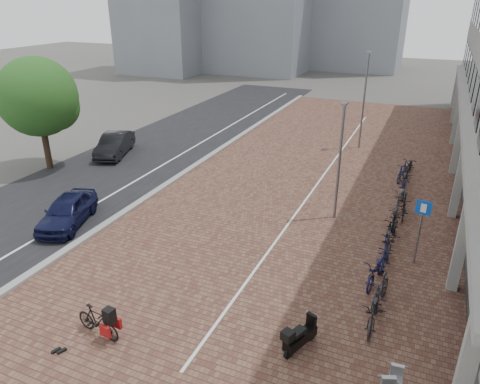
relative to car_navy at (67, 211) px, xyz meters
name	(u,v)px	position (x,y,z in m)	size (l,w,h in m)	color
ground	(170,291)	(6.69, -2.47, -0.65)	(140.00, 140.00, 0.00)	#474442
plaza_brick	(317,179)	(8.69, 9.53, -0.64)	(14.50, 42.00, 0.04)	brown
street_asphalt	(148,154)	(-2.31, 9.53, -0.65)	(8.00, 50.00, 0.03)	black
curb	(202,161)	(1.59, 9.53, -0.58)	(0.35, 42.00, 0.14)	gray
lane_line	(175,158)	(-0.31, 9.53, -0.63)	(0.12, 44.00, 0.00)	white
parking_line	(320,179)	(8.89, 9.53, -0.62)	(0.10, 30.00, 0.00)	white
car_navy	(67,211)	(0.00, 0.00, 0.00)	(1.54, 3.83, 1.31)	black
car_dark	(115,144)	(-4.09, 8.52, 0.03)	(1.45, 4.17, 1.37)	black
hero_bike	(98,321)	(5.91, -5.14, -0.14)	(1.69, 0.69, 1.16)	black
shoes	(58,352)	(5.34, -6.20, -0.61)	(0.35, 0.29, 0.09)	black
scooter_mid	(300,335)	(11.53, -3.34, -0.17)	(0.44, 1.42, 0.98)	black
parking_sign	(421,222)	(14.19, 2.73, 1.10)	(0.54, 0.12, 2.59)	slate
lamp_near	(339,164)	(10.59, 5.29, 1.95)	(0.12, 0.12, 5.21)	slate
lamp_far	(364,102)	(9.80, 16.14, 2.40)	(0.12, 0.12, 6.10)	slate
street_tree	(41,99)	(-6.02, 5.17, 3.38)	(4.37, 4.37, 6.35)	#382619
bike_row	(396,216)	(13.19, 5.43, -0.13)	(1.18, 15.79, 1.05)	black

